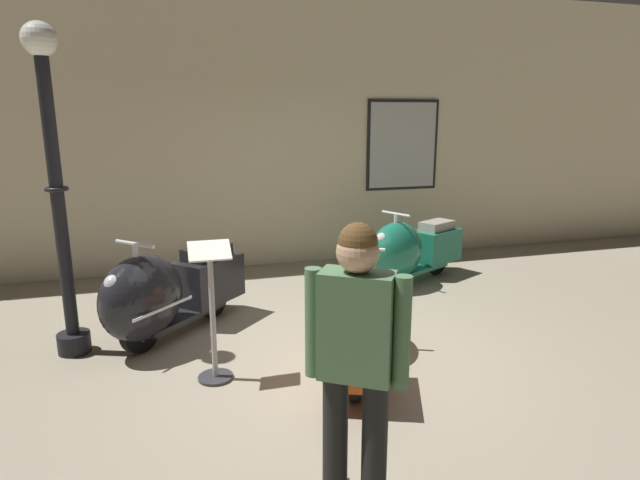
# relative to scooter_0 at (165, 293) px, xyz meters

# --- Properties ---
(ground_plane) EXTENTS (60.00, 60.00, 0.00)m
(ground_plane) POSITION_rel_scooter_0_xyz_m (1.35, -0.91, -0.46)
(ground_plane) COLOR gray
(showroom_back_wall) EXTENTS (18.00, 0.24, 3.76)m
(showroom_back_wall) POSITION_rel_scooter_0_xyz_m (1.35, 2.39, 1.42)
(showroom_back_wall) COLOR beige
(showroom_back_wall) RESTS_ON ground
(scooter_0) EXTENTS (1.50, 1.49, 1.01)m
(scooter_0) POSITION_rel_scooter_0_xyz_m (0.00, 0.00, 0.00)
(scooter_0) COLOR black
(scooter_0) RESTS_ON ground
(scooter_1) EXTENTS (0.99, 1.60, 0.94)m
(scooter_1) POSITION_rel_scooter_0_xyz_m (1.57, -0.95, -0.03)
(scooter_1) COLOR black
(scooter_1) RESTS_ON ground
(scooter_2) EXTENTS (1.58, 1.08, 0.94)m
(scooter_2) POSITION_rel_scooter_0_xyz_m (2.93, 0.92, -0.03)
(scooter_2) COLOR black
(scooter_2) RESTS_ON ground
(lamppost) EXTENTS (0.28, 0.28, 2.79)m
(lamppost) POSITION_rel_scooter_0_xyz_m (-0.80, -0.06, 1.04)
(lamppost) COLOR black
(lamppost) RESTS_ON ground
(visitor_0) EXTENTS (0.46, 0.38, 1.58)m
(visitor_0) POSITION_rel_scooter_0_xyz_m (0.94, -2.59, 0.45)
(visitor_0) COLOR black
(visitor_0) RESTS_ON ground
(info_stanchion) EXTENTS (0.32, 0.28, 1.12)m
(info_stanchion) POSITION_rel_scooter_0_xyz_m (0.36, -0.92, 0.01)
(info_stanchion) COLOR #333338
(info_stanchion) RESTS_ON ground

